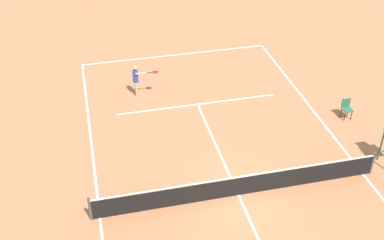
{
  "coord_description": "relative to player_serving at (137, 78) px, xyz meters",
  "views": [
    {
      "loc": [
        5.06,
        13.56,
        13.51
      ],
      "look_at": [
        0.85,
        -4.31,
        0.8
      ],
      "focal_mm": 46.7,
      "sensor_mm": 36.0,
      "label": 1
    }
  ],
  "objects": [
    {
      "name": "courtside_chair_mid",
      "position": [
        -9.39,
        4.26,
        -0.49
      ],
      "size": [
        0.44,
        0.46,
        0.95
      ],
      "color": "#262626",
      "rests_on": "ground"
    },
    {
      "name": "ground_plane",
      "position": [
        -2.77,
        8.26,
        -1.02
      ],
      "size": [
        60.0,
        60.0,
        0.0
      ],
      "primitive_type": "plane",
      "color": "#D37A4C"
    },
    {
      "name": "player_serving",
      "position": [
        0.0,
        0.0,
        0.0
      ],
      "size": [
        1.27,
        0.61,
        1.71
      ],
      "rotation": [
        0.0,
        0.0,
        1.52
      ],
      "color": "#D8A884",
      "rests_on": "ground"
    },
    {
      "name": "tennis_ball",
      "position": [
        -0.84,
        1.54,
        -0.99
      ],
      "size": [
        0.07,
        0.07,
        0.07
      ],
      "primitive_type": "sphere",
      "color": "#CCE033",
      "rests_on": "ground"
    },
    {
      "name": "court_lines",
      "position": [
        -2.77,
        8.26,
        -1.02
      ],
      "size": [
        10.85,
        24.48,
        0.01
      ],
      "color": "white",
      "rests_on": "ground"
    },
    {
      "name": "tennis_net",
      "position": [
        -2.77,
        8.26,
        -0.52
      ],
      "size": [
        11.45,
        0.1,
        1.07
      ],
      "color": "#4C4C51",
      "rests_on": "ground"
    }
  ]
}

